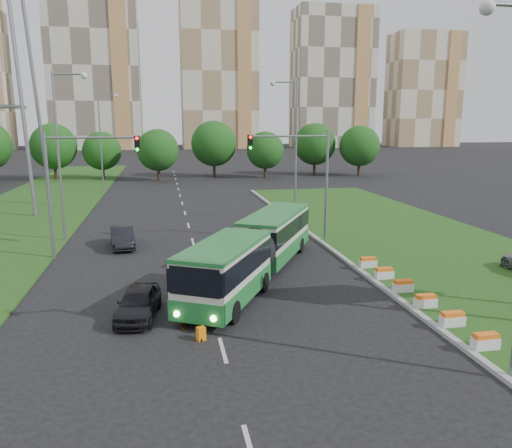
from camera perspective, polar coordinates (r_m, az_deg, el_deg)
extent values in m
plane|color=black|center=(25.56, 1.29, -7.93)|extent=(360.00, 360.00, 0.00)
cube|color=#1D4614|center=(37.33, 18.53, -2.16)|extent=(14.00, 60.00, 0.15)
cube|color=#9C9C9C|center=(34.51, 8.39, -2.74)|extent=(0.30, 60.00, 0.18)
cube|color=#1D4614|center=(50.98, -25.27, 0.84)|extent=(12.00, 110.00, 0.10)
cylinder|color=gray|center=(35.76, 8.06, 4.15)|extent=(0.20, 0.20, 8.00)
cylinder|color=gray|center=(34.70, 3.86, 9.98)|extent=(5.50, 0.14, 0.14)
cube|color=black|center=(34.12, -0.69, 9.31)|extent=(0.32, 0.32, 1.00)
cylinder|color=gray|center=(33.62, -22.58, 2.92)|extent=(0.20, 0.20, 8.00)
cylinder|color=gray|center=(32.86, -18.32, 9.35)|extent=(5.50, 0.14, 0.14)
cube|color=black|center=(32.64, -13.43, 8.90)|extent=(0.32, 0.32, 1.00)
cube|color=beige|center=(175.60, -17.95, 16.67)|extent=(28.00, 15.00, 52.00)
cube|color=beige|center=(175.51, -4.28, 16.85)|extent=(25.00, 15.00, 50.00)
cube|color=beige|center=(184.28, 8.69, 16.03)|extent=(27.00, 15.00, 47.00)
cube|color=beige|center=(198.23, 18.56, 14.23)|extent=(24.00, 14.00, 40.00)
cube|color=beige|center=(23.31, 1.21, -5.48)|extent=(2.42, 6.67, 2.61)
cube|color=beige|center=(31.46, -2.00, -1.01)|extent=(2.42, 8.12, 2.61)
cylinder|color=black|center=(27.02, -0.50, -3.20)|extent=(2.42, 1.21, 2.42)
cube|color=#1F6F31|center=(23.58, 1.20, -7.51)|extent=(2.49, 6.72, 0.92)
cube|color=#1F6F31|center=(31.66, -1.99, -2.55)|extent=(2.49, 8.17, 0.92)
cube|color=black|center=(23.19, 1.22, -4.45)|extent=(2.49, 6.72, 1.02)
cube|color=black|center=(31.37, -2.00, -0.23)|extent=(2.49, 8.17, 1.02)
imported|color=black|center=(22.93, -13.30, -8.73)|extent=(2.22, 4.25, 1.38)
imported|color=black|center=(35.84, -15.02, -1.46)|extent=(2.02, 4.45, 1.41)
imported|color=gray|center=(21.39, -8.40, -9.42)|extent=(0.46, 0.67, 1.81)
cube|color=orange|center=(20.39, -6.31, -12.36)|extent=(0.32, 0.28, 0.55)
cylinder|color=black|center=(20.35, -6.26, -13.06)|extent=(0.04, 0.13, 0.13)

